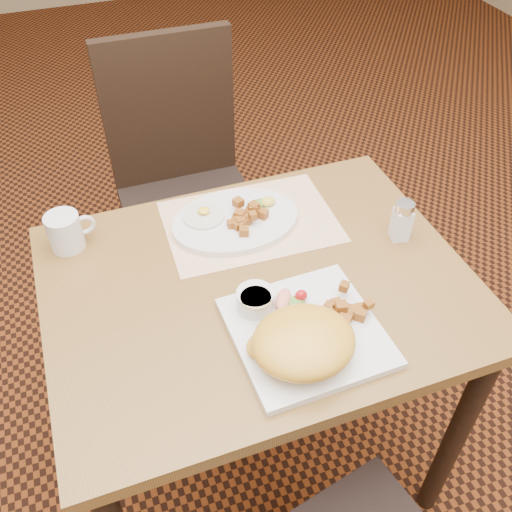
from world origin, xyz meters
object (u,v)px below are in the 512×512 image
object	(u,v)px
table	(259,315)
plate_oval	(236,221)
chair_far	(183,176)
plate_square	(306,332)
coffee_mug	(66,231)
salt_shaker	(402,220)

from	to	relation	value
table	plate_oval	size ratio (longest dim) A/B	2.96
chair_far	plate_square	size ratio (longest dim) A/B	3.46
chair_far	coffee_mug	xyz separation A→B (m)	(-0.37, -0.47, 0.25)
plate_square	coffee_mug	world-z (taller)	coffee_mug
table	coffee_mug	distance (m)	0.47
chair_far	plate_square	xyz separation A→B (m)	(0.03, -0.89, 0.22)
salt_shaker	coffee_mug	bearing A→B (deg)	162.16
table	plate_square	distance (m)	0.21
table	salt_shaker	world-z (taller)	salt_shaker
table	chair_far	distance (m)	0.73
table	coffee_mug	bearing A→B (deg)	145.27
table	plate_oval	bearing A→B (deg)	85.95
plate_square	coffee_mug	xyz separation A→B (m)	(-0.40, 0.42, 0.04)
chair_far	coffee_mug	distance (m)	0.65
table	chair_far	bearing A→B (deg)	89.73
plate_square	coffee_mug	size ratio (longest dim) A/B	2.58
table	coffee_mug	xyz separation A→B (m)	(-0.37, 0.25, 0.15)
salt_shaker	plate_oval	bearing A→B (deg)	152.79
table	plate_oval	world-z (taller)	plate_oval
plate_oval	salt_shaker	size ratio (longest dim) A/B	3.05
table	plate_oval	xyz separation A→B (m)	(0.01, 0.20, 0.12)
plate_oval	salt_shaker	distance (m)	0.38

